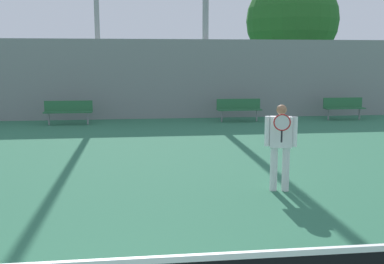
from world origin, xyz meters
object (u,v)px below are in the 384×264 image
(tree_green_broad, at_px, (292,21))
(tennis_player, at_px, (281,142))
(bench_adjacent_court, at_px, (68,110))
(bench_by_gate, at_px, (344,106))
(bench_courtside_far, at_px, (239,107))

(tree_green_broad, bearing_deg, tennis_player, -109.69)
(tennis_player, height_order, bench_adjacent_court, tennis_player)
(bench_adjacent_court, bearing_deg, bench_by_gate, -0.00)
(bench_adjacent_court, bearing_deg, tennis_player, -60.69)
(bench_by_gate, height_order, tree_green_broad, tree_green_broad)
(bench_courtside_far, height_order, bench_by_gate, same)
(tennis_player, relative_size, tree_green_broad, 0.23)
(bench_courtside_far, bearing_deg, tree_green_broad, 58.00)
(bench_courtside_far, distance_m, bench_adjacent_court, 6.65)
(tennis_player, bearing_deg, tree_green_broad, 85.36)
(tennis_player, distance_m, bench_courtside_far, 9.53)
(tennis_player, distance_m, bench_by_gate, 11.05)
(bench_courtside_far, bearing_deg, bench_by_gate, -0.00)
(tennis_player, distance_m, bench_adjacent_court, 10.82)
(bench_courtside_far, xyz_separation_m, tree_green_broad, (4.71, 7.53, 4.01))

